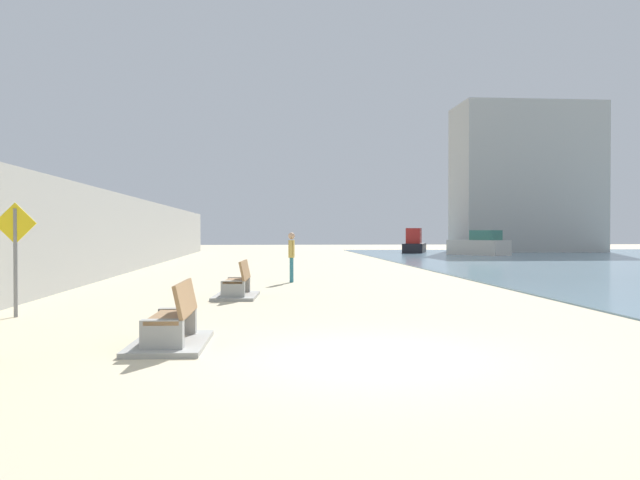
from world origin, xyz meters
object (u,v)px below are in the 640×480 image
person_walking (292,253)px  boat_far_right (414,244)px  bench_near (172,330)px  boat_outer (480,245)px  bench_far (237,289)px  pedestrian_sign (15,246)px

person_walking → boat_far_right: size_ratio=0.39×
bench_near → boat_far_right: boat_far_right is taller
bench_near → boat_outer: (17.05, 36.67, 0.50)m
bench_far → boat_far_right: bearing=69.9°
boat_outer → person_walking: bearing=-121.2°
boat_far_right → pedestrian_sign: (-17.12, -38.63, 0.70)m
person_walking → pedestrian_sign: size_ratio=0.73×
bench_far → person_walking: size_ratio=1.27×
pedestrian_sign → bench_near: bearing=-44.9°
bench_near → boat_outer: bearing=65.1°
boat_far_right → pedestrian_sign: pedestrian_sign is taller
bench_near → pedestrian_sign: size_ratio=0.91×
bench_near → boat_far_right: 44.38m
bench_near → bench_far: same height
boat_outer → boat_far_right: 6.66m
bench_near → bench_far: bearing=84.8°
boat_far_right → bench_far: bearing=-110.1°
person_walking → pedestrian_sign: bearing=-124.4°
boat_outer → boat_far_right: bearing=122.5°
boat_outer → boat_far_right: boat_far_right is taller
bench_near → person_walking: bearing=79.4°
bench_far → pedestrian_sign: size_ratio=0.93×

